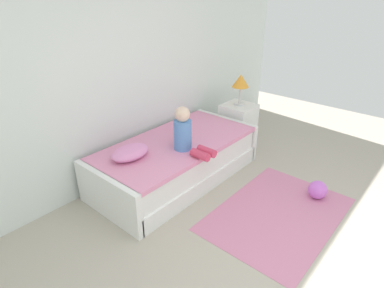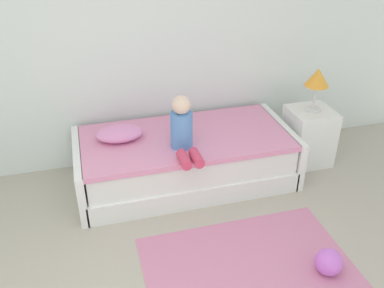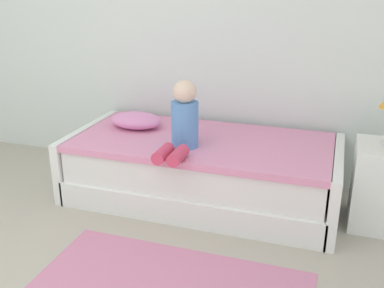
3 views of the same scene
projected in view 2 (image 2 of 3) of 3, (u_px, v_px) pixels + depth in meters
The scene contains 8 objects.
wall_rear at pixel (95, 26), 3.93m from camera, with size 7.20×0.10×2.90m, color silver.
bed at pixel (185, 158), 4.19m from camera, with size 2.11×1.00×0.50m.
nightstand at pixel (308, 136), 4.47m from camera, with size 0.44×0.44×0.60m, color white.
table_lamp at pixel (317, 79), 4.16m from camera, with size 0.24×0.24×0.45m.
child_figure at pixel (183, 129), 3.75m from camera, with size 0.20×0.51×0.50m.
pillow at pixel (120, 133), 3.97m from camera, with size 0.44×0.30×0.13m, color #EA8CC6.
toy_ball at pixel (329, 262), 3.18m from camera, with size 0.21×0.21×0.21m, color #CC66D8.
area_rug at pixel (249, 268), 3.26m from camera, with size 1.60×1.10×0.01m, color pink.
Camera 2 is at (-0.18, -1.45, 2.46)m, focal length 39.55 mm.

